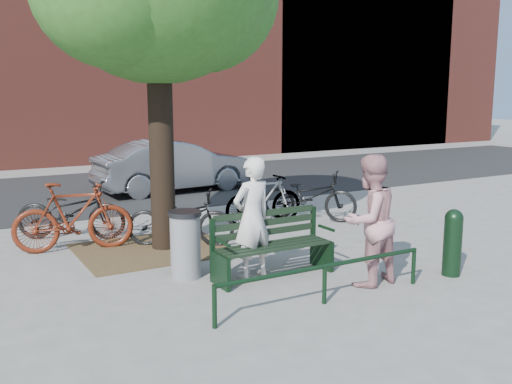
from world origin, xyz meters
TOP-DOWN VIEW (x-y plane):
  - ground at (0.00, 0.00)m, footprint 90.00×90.00m
  - dirt_pit at (-1.00, 2.20)m, footprint 2.40×2.00m
  - road at (0.00, 8.50)m, footprint 40.00×7.00m
  - park_bench at (-0.00, 0.08)m, footprint 1.74×0.54m
  - guard_railing at (0.00, -1.20)m, footprint 3.06×0.06m
  - person_left at (-0.26, 0.15)m, footprint 0.69×0.51m
  - person_right at (0.95, -0.90)m, footprint 0.94×0.77m
  - bollard at (2.24, -1.20)m, footprint 0.26×0.26m
  - litter_bin at (-1.08, 0.60)m, footprint 0.47×0.47m
  - bicycle_a at (-2.00, 3.60)m, footprint 2.01×1.54m
  - bicycle_b at (-2.14, 2.77)m, footprint 1.99×0.93m
  - bicycle_c at (-0.50, 2.20)m, footprint 1.89×1.49m
  - bicycle_d at (1.56, 2.92)m, footprint 1.68×0.56m
  - bicycle_e at (2.55, 2.74)m, footprint 1.82×1.85m
  - parked_car at (1.47, 7.34)m, footprint 4.22×1.63m

SIDE VIEW (x-z plane):
  - ground at x=0.00m, z-range 0.00..0.00m
  - road at x=0.00m, z-range 0.00..0.01m
  - dirt_pit at x=-1.00m, z-range 0.00..0.02m
  - guard_railing at x=0.00m, z-range 0.15..0.66m
  - park_bench at x=0.00m, z-range -0.01..0.97m
  - bicycle_c at x=-0.50m, z-range 0.00..0.96m
  - litter_bin at x=-1.08m, z-range 0.01..0.96m
  - bicycle_d at x=1.56m, z-range 0.00..1.00m
  - bicycle_e at x=2.55m, z-range 0.00..1.01m
  - bicycle_a at x=-2.00m, z-range 0.00..1.01m
  - bollard at x=2.24m, z-range 0.03..1.00m
  - bicycle_b at x=-2.14m, z-range 0.00..1.15m
  - parked_car at x=1.47m, z-range 0.00..1.37m
  - person_left at x=-0.26m, z-range 0.00..1.71m
  - person_right at x=0.95m, z-range 0.00..1.78m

